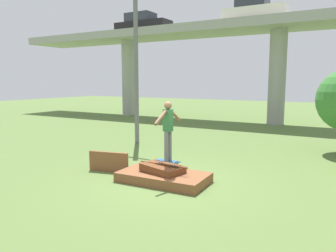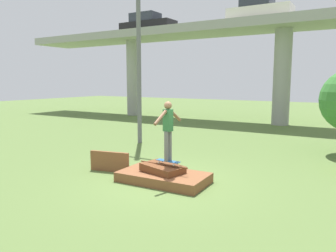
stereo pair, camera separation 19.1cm
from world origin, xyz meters
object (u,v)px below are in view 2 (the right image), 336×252
car_on_overpass_right (147,24)px  utility_pole (139,45)px  skateboard (168,161)px  car_on_overpass_mid (259,11)px  skater (168,126)px

car_on_overpass_right → utility_pole: size_ratio=0.52×
skateboard → car_on_overpass_mid: car_on_overpass_mid is taller
skater → utility_pole: (-4.28, 4.47, 2.89)m
skater → car_on_overpass_right: 18.70m
car_on_overpass_mid → car_on_overpass_right: 8.98m
skateboard → skater: 1.00m
skater → utility_pole: utility_pole is taller
car_on_overpass_right → skateboard: bearing=-53.3°
car_on_overpass_mid → car_on_overpass_right: size_ratio=0.89×
car_on_overpass_mid → car_on_overpass_right: car_on_overpass_right is taller
skateboard → car_on_overpass_right: bearing=126.7°
skateboard → car_on_overpass_right: size_ratio=0.16×
car_on_overpass_mid → utility_pole: (-2.61, -9.62, -2.86)m
car_on_overpass_mid → utility_pole: 10.37m
car_on_overpass_mid → car_on_overpass_right: bearing=178.9°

